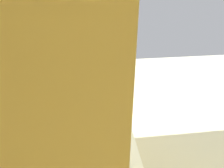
# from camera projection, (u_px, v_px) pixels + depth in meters

# --- Properties ---
(ground_plane) EXTENTS (6.25, 6.25, 0.00)m
(ground_plane) POSITION_uv_depth(u_px,v_px,m) (202.00, 154.00, 2.61)
(ground_plane) COLOR beige
(wall_back) EXTENTS (4.03, 0.12, 2.80)m
(wall_back) POSITION_uv_depth(u_px,v_px,m) (45.00, 55.00, 1.75)
(wall_back) COLOR #E4CA75
(wall_back) RESTS_ON ground_plane
(counter_run) EXTENTS (3.12, 0.63, 0.91)m
(counter_run) POSITION_uv_depth(u_px,v_px,m) (95.00, 165.00, 1.92)
(counter_run) COLOR #F4D280
(counter_run) RESTS_ON ground_plane
(oven_range) EXTENTS (0.68, 0.65, 1.09)m
(oven_range) POSITION_uv_depth(u_px,v_px,m) (91.00, 73.00, 3.55)
(oven_range) COLOR black
(oven_range) RESTS_ON ground_plane
(microwave) EXTENTS (0.47, 0.35, 0.28)m
(microwave) POSITION_uv_depth(u_px,v_px,m) (90.00, 121.00, 1.54)
(microwave) COLOR white
(microwave) RESTS_ON counter_run
(bowl) EXTENTS (0.15, 0.15, 0.05)m
(bowl) POSITION_uv_depth(u_px,v_px,m) (95.00, 67.00, 2.63)
(bowl) COLOR silver
(bowl) RESTS_ON counter_run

